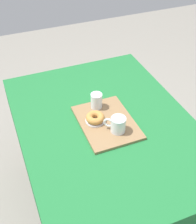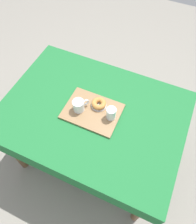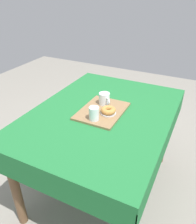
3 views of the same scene
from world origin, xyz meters
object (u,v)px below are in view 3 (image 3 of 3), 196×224
(dining_table, at_px, (102,123))
(donut_plate_left, at_px, (108,113))
(tea_mug_left, at_px, (104,99))
(water_glass_near, at_px, (94,114))
(serving_tray, at_px, (103,111))
(sugar_donut_left, at_px, (108,110))

(dining_table, distance_m, donut_plate_left, 0.13)
(tea_mug_left, bearing_deg, water_glass_near, 7.71)
(serving_tray, relative_size, water_glass_near, 4.26)
(tea_mug_left, height_order, water_glass_near, water_glass_near)
(serving_tray, distance_m, water_glass_near, 0.15)
(sugar_donut_left, bearing_deg, serving_tray, -116.97)
(dining_table, bearing_deg, donut_plate_left, 67.18)
(serving_tray, xyz_separation_m, sugar_donut_left, (0.03, 0.05, 0.03))
(donut_plate_left, distance_m, sugar_donut_left, 0.02)
(sugar_donut_left, bearing_deg, donut_plate_left, 0.00)
(serving_tray, xyz_separation_m, tea_mug_left, (-0.09, -0.03, 0.05))
(tea_mug_left, xyz_separation_m, sugar_donut_left, (0.11, 0.08, -0.02))
(tea_mug_left, xyz_separation_m, water_glass_near, (0.23, 0.03, -0.00))
(water_glass_near, xyz_separation_m, sugar_donut_left, (-0.11, 0.05, -0.01))
(water_glass_near, xyz_separation_m, donut_plate_left, (-0.11, 0.05, -0.04))
(water_glass_near, height_order, sugar_donut_left, water_glass_near)
(water_glass_near, bearing_deg, donut_plate_left, 155.30)
(serving_tray, xyz_separation_m, donut_plate_left, (0.03, 0.05, 0.01))
(serving_tray, relative_size, donut_plate_left, 3.55)
(dining_table, xyz_separation_m, serving_tray, (-0.00, 0.00, 0.10))
(dining_table, height_order, donut_plate_left, donut_plate_left)
(serving_tray, bearing_deg, sugar_donut_left, 63.03)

